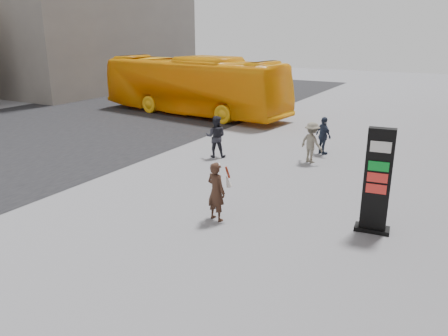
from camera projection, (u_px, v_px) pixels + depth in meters
The scene contains 9 objects.
ground at pixel (198, 220), 11.94m from camera, with size 100.00×100.00×0.00m, color #9E9EA3.
road at pixel (37, 132), 22.21m from camera, with size 16.00×60.00×0.01m, color black.
bg_building_far at pixel (91, 30), 38.33m from camera, with size 10.00×18.00×10.00m, color gray.
info_pylon at pixel (377, 181), 10.87m from camera, with size 0.91×0.54×2.71m.
woman at pixel (216, 191), 11.70m from camera, with size 0.72×0.68×1.63m.
bus at pixel (192, 86), 26.55m from camera, with size 2.94×12.55×3.50m, color #FCAA0D.
pedestrian_a at pixel (216, 137), 17.64m from camera, with size 0.82×0.64×1.69m, color #24252D.
pedestrian_b at pixel (312, 142), 16.91m from camera, with size 1.03×0.59×1.59m, color slate.
pedestrian_c at pixel (323, 136), 18.05m from camera, with size 0.92×0.38×1.57m, color #2B354A.
Camera 1 is at (6.03, -9.18, 4.94)m, focal length 35.00 mm.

